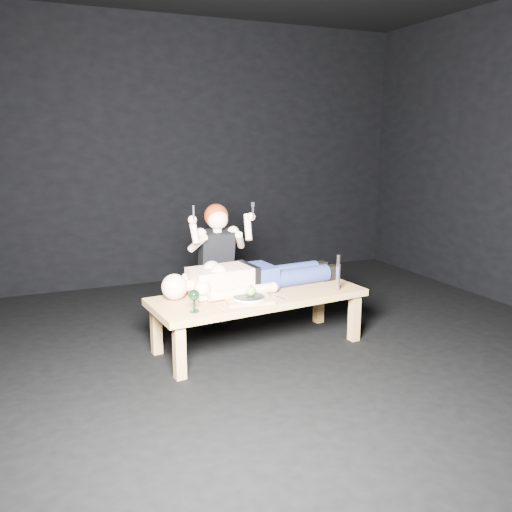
# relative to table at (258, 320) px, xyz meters

# --- Properties ---
(ground) EXTENTS (5.00, 5.00, 0.00)m
(ground) POSITION_rel_table_xyz_m (0.30, -0.16, -0.23)
(ground) COLOR black
(ground) RESTS_ON ground
(back_wall) EXTENTS (5.00, 0.00, 5.00)m
(back_wall) POSITION_rel_table_xyz_m (0.30, 2.34, 1.27)
(back_wall) COLOR black
(back_wall) RESTS_ON ground
(table) EXTENTS (1.78, 0.80, 0.45)m
(table) POSITION_rel_table_xyz_m (0.00, 0.00, 0.00)
(table) COLOR tan
(table) RESTS_ON ground
(lying_man) EXTENTS (1.73, 0.67, 0.26)m
(lying_man) POSITION_rel_table_xyz_m (0.04, 0.16, 0.35)
(lying_man) COLOR beige
(lying_man) RESTS_ON table
(kneeling_woman) EXTENTS (0.65, 0.72, 1.16)m
(kneeling_woman) POSITION_rel_table_xyz_m (-0.17, 0.59, 0.35)
(kneeling_woman) COLOR black
(kneeling_woman) RESTS_ON ground
(serving_tray) EXTENTS (0.38, 0.30, 0.02)m
(serving_tray) POSITION_rel_table_xyz_m (-0.15, -0.16, 0.24)
(serving_tray) COLOR tan
(serving_tray) RESTS_ON table
(plate) EXTENTS (0.27, 0.27, 0.02)m
(plate) POSITION_rel_table_xyz_m (-0.15, -0.16, 0.26)
(plate) COLOR white
(plate) RESTS_ON serving_tray
(apple) EXTENTS (0.08, 0.08, 0.08)m
(apple) POSITION_rel_table_xyz_m (-0.13, -0.15, 0.30)
(apple) COLOR #3D9722
(apple) RESTS_ON plate
(goblet) EXTENTS (0.09, 0.09, 0.16)m
(goblet) POSITION_rel_table_xyz_m (-0.61, -0.24, 0.31)
(goblet) COLOR black
(goblet) RESTS_ON table
(fork_flat) EXTENTS (0.03, 0.18, 0.01)m
(fork_flat) POSITION_rel_table_xyz_m (-0.41, -0.23, 0.23)
(fork_flat) COLOR #B2B2B7
(fork_flat) RESTS_ON table
(knife_flat) EXTENTS (0.06, 0.18, 0.01)m
(knife_flat) POSITION_rel_table_xyz_m (0.10, -0.16, 0.23)
(knife_flat) COLOR #B2B2B7
(knife_flat) RESTS_ON table
(spoon_flat) EXTENTS (0.15, 0.13, 0.01)m
(spoon_flat) POSITION_rel_table_xyz_m (0.04, -0.11, 0.23)
(spoon_flat) COLOR #B2B2B7
(spoon_flat) RESTS_ON table
(carving_knife) EXTENTS (0.04, 0.05, 0.30)m
(carving_knife) POSITION_rel_table_xyz_m (0.63, -0.17, 0.37)
(carving_knife) COLOR #B2B2B7
(carving_knife) RESTS_ON table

